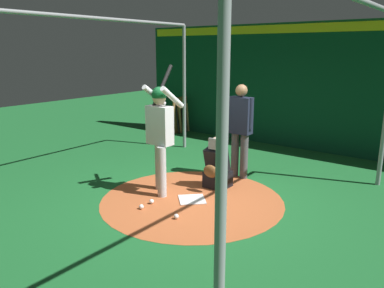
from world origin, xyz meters
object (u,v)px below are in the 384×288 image
(bat_rack, at_px, (184,115))
(home_plate, at_px, (192,199))
(baseball_2, at_px, (141,207))
(umpire, at_px, (240,126))
(baseball_1, at_px, (152,201))
(catcher, at_px, (217,168))
(batter, at_px, (160,129))
(baseball_0, at_px, (176,216))

(bat_rack, bearing_deg, home_plate, 39.97)
(home_plate, bearing_deg, bat_rack, -140.03)
(baseball_2, bearing_deg, bat_rack, -148.03)
(umpire, distance_m, bat_rack, 4.37)
(home_plate, distance_m, baseball_2, 0.87)
(umpire, bearing_deg, baseball_1, -12.20)
(bat_rack, bearing_deg, catcher, 45.51)
(batter, xyz_separation_m, umpire, (-1.52, 0.65, -0.11))
(umpire, distance_m, baseball_2, 2.48)
(baseball_0, bearing_deg, baseball_1, -105.73)
(baseball_0, bearing_deg, batter, -126.89)
(home_plate, relative_size, batter, 0.20)
(catcher, xyz_separation_m, baseball_1, (1.25, -0.41, -0.32))
(home_plate, bearing_deg, umpire, 179.36)
(umpire, distance_m, baseball_0, 2.40)
(catcher, bearing_deg, baseball_1, -18.24)
(catcher, height_order, baseball_0, catcher)
(catcher, relative_size, baseball_1, 12.62)
(batter, bearing_deg, catcher, 140.69)
(baseball_0, bearing_deg, baseball_2, -84.76)
(home_plate, relative_size, baseball_2, 5.68)
(umpire, relative_size, baseball_1, 24.11)
(bat_rack, xyz_separation_m, baseball_2, (4.88, 3.04, -0.45))
(baseball_1, bearing_deg, bat_rack, -146.83)
(home_plate, bearing_deg, baseball_0, 19.70)
(umpire, height_order, bat_rack, umpire)
(batter, height_order, catcher, batter)
(home_plate, xyz_separation_m, batter, (0.04, -0.64, 1.10))
(catcher, distance_m, umpire, 0.99)
(batter, height_order, umpire, batter)
(umpire, bearing_deg, catcher, -1.54)
(batter, bearing_deg, bat_rack, -145.93)
(batter, relative_size, baseball_1, 29.10)
(baseball_0, distance_m, baseball_1, 0.70)
(batter, bearing_deg, baseball_1, 24.62)
(umpire, height_order, baseball_2, umpire)
(catcher, distance_m, baseball_0, 1.50)
(home_plate, distance_m, baseball_0, 0.76)
(baseball_1, height_order, baseball_2, same)
(catcher, xyz_separation_m, bat_rack, (-3.38, -3.44, 0.13))
(batter, distance_m, baseball_0, 1.54)
(catcher, relative_size, baseball_2, 12.62)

